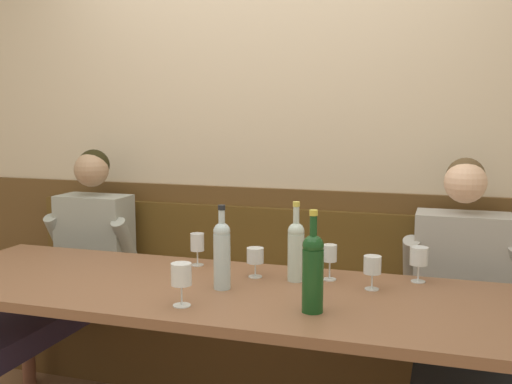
{
  "coord_description": "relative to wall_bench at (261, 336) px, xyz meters",
  "views": [
    {
      "loc": [
        0.9,
        -2.1,
        1.47
      ],
      "look_at": [
        0.09,
        0.44,
        1.11
      ],
      "focal_mm": 42.16,
      "sensor_mm": 36.0,
      "label": 1
    }
  ],
  "objects": [
    {
      "name": "dining_table",
      "position": [
        0.0,
        -0.7,
        0.4
      ],
      "size": [
        2.56,
        0.85,
        0.75
      ],
      "color": "brown",
      "rests_on": "ground"
    },
    {
      "name": "wine_bottle_green_tall",
      "position": [
        0.46,
        -0.88,
        0.62
      ],
      "size": [
        0.08,
        0.08,
        0.37
      ],
      "color": "#154119",
      "rests_on": "dining_table"
    },
    {
      "name": "wine_glass_right_end",
      "position": [
        -0.19,
        -0.4,
        0.57
      ],
      "size": [
        0.06,
        0.06,
        0.15
      ],
      "color": "silver",
      "rests_on": "dining_table"
    },
    {
      "name": "wine_bottle_clear_water",
      "position": [
        0.31,
        -0.51,
        0.61
      ],
      "size": [
        0.07,
        0.07,
        0.34
      ],
      "color": "#B6C9BE",
      "rests_on": "dining_table"
    },
    {
      "name": "wall_bench",
      "position": [
        0.0,
        0.0,
        0.0
      ],
      "size": [
        2.86,
        0.42,
        0.94
      ],
      "color": "brown",
      "rests_on": "ground"
    },
    {
      "name": "wine_glass_mid_right",
      "position": [
        0.63,
        -0.54,
        0.57
      ],
      "size": [
        0.07,
        0.07,
        0.14
      ],
      "color": "silver",
      "rests_on": "dining_table"
    },
    {
      "name": "wine_glass_left_end",
      "position": [
        -0.01,
        -0.96,
        0.58
      ],
      "size": [
        0.08,
        0.08,
        0.16
      ],
      "color": "silver",
      "rests_on": "dining_table"
    },
    {
      "name": "wine_glass_near_bucket",
      "position": [
        0.13,
        -0.51,
        0.56
      ],
      "size": [
        0.07,
        0.07,
        0.13
      ],
      "color": "silver",
      "rests_on": "dining_table"
    },
    {
      "name": "wine_glass_center_front",
      "position": [
        0.81,
        -0.37,
        0.58
      ],
      "size": [
        0.08,
        0.08,
        0.15
      ],
      "color": "silver",
      "rests_on": "dining_table"
    },
    {
      "name": "wine_glass_by_bottle",
      "position": [
        0.44,
        -0.45,
        0.58
      ],
      "size": [
        0.06,
        0.06,
        0.15
      ],
      "color": "silver",
      "rests_on": "dining_table"
    },
    {
      "name": "person_left_seat",
      "position": [
        -0.99,
        -0.38,
        0.32
      ],
      "size": [
        0.51,
        1.28,
        1.25
      ],
      "color": "#2B2A36",
      "rests_on": "ground"
    },
    {
      "name": "person_center_left_seat",
      "position": [
        0.99,
        -0.38,
        0.32
      ],
      "size": [
        0.53,
        1.29,
        1.25
      ],
      "color": "#2F373B",
      "rests_on": "ground"
    },
    {
      "name": "wood_wainscot_panel",
      "position": [
        0.0,
        0.21,
        0.24
      ],
      "size": [
        6.8,
        0.03,
        1.04
      ],
      "primitive_type": "cube",
      "color": "brown",
      "rests_on": "ground"
    },
    {
      "name": "wine_bottle_amber_mid",
      "position": [
        0.05,
        -0.71,
        0.62
      ],
      "size": [
        0.07,
        0.07,
        0.34
      ],
      "color": "#AFC3C8",
      "rests_on": "dining_table"
    },
    {
      "name": "room_wall_back",
      "position": [
        0.0,
        0.26,
        1.12
      ],
      "size": [
        6.8,
        0.08,
        2.8
      ],
      "primitive_type": "cube",
      "color": "beige",
      "rests_on": "ground"
    }
  ]
}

